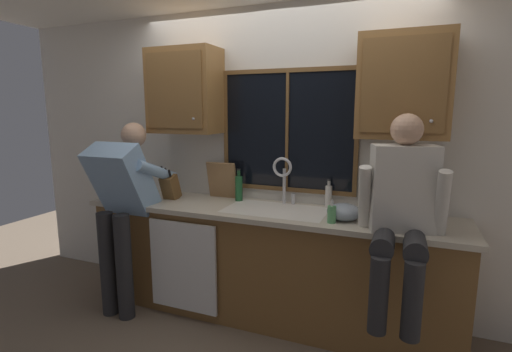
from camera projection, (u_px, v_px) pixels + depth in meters
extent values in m
cube|color=silver|center=(279.00, 159.00, 3.28)|extent=(5.36, 0.12, 2.55)
cube|color=black|center=(288.00, 131.00, 3.13)|extent=(1.10, 0.02, 0.95)
cube|color=brown|center=(288.00, 70.00, 3.04)|extent=(1.17, 0.02, 0.04)
cube|color=brown|center=(286.00, 189.00, 3.21)|extent=(1.17, 0.02, 0.04)
cube|color=brown|center=(226.00, 130.00, 3.33)|extent=(0.04, 0.02, 0.95)
cube|color=brown|center=(357.00, 133.00, 2.92)|extent=(0.03, 0.02, 0.95)
cube|color=brown|center=(287.00, 131.00, 3.12)|extent=(0.02, 0.02, 0.95)
cube|color=brown|center=(264.00, 265.00, 3.10)|extent=(2.96, 0.58, 0.88)
cube|color=beige|center=(264.00, 211.00, 3.00)|extent=(3.02, 0.62, 0.04)
cube|color=white|center=(183.00, 267.00, 3.02)|extent=(0.60, 0.02, 0.74)
cube|color=olive|center=(185.00, 91.00, 3.26)|extent=(0.61, 0.33, 0.72)
cube|color=brown|center=(174.00, 90.00, 3.10)|extent=(0.53, 0.01, 0.62)
sphere|color=#B2B2B7|center=(193.00, 119.00, 3.07)|extent=(0.02, 0.02, 0.02)
cube|color=olive|center=(404.00, 87.00, 2.61)|extent=(0.61, 0.33, 0.72)
cube|color=brown|center=(403.00, 85.00, 2.45)|extent=(0.53, 0.01, 0.62)
sphere|color=#B2B2B7|center=(431.00, 121.00, 2.42)|extent=(0.02, 0.02, 0.02)
cube|color=white|center=(276.00, 211.00, 2.97)|extent=(0.80, 0.46, 0.02)
cube|color=beige|center=(252.00, 221.00, 3.06)|extent=(0.36, 0.42, 0.20)
cube|color=beige|center=(300.00, 226.00, 2.92)|extent=(0.36, 0.42, 0.20)
cube|color=white|center=(275.00, 223.00, 2.99)|extent=(0.04, 0.42, 0.20)
cylinder|color=silver|center=(284.00, 186.00, 3.15)|extent=(0.03, 0.03, 0.30)
torus|color=silver|center=(282.00, 167.00, 3.06)|extent=(0.16, 0.02, 0.16)
cylinder|color=silver|center=(293.00, 199.00, 3.14)|extent=(0.03, 0.03, 0.09)
cylinder|color=#262628|center=(108.00, 264.00, 3.11)|extent=(0.13, 0.13, 0.88)
cylinder|color=#262628|center=(124.00, 267.00, 3.05)|extent=(0.13, 0.13, 0.88)
cube|color=#8CB2DB|center=(122.00, 179.00, 3.08)|extent=(0.44, 0.46, 0.62)
sphere|color=tan|center=(134.00, 135.00, 3.18)|extent=(0.21, 0.21, 0.21)
cylinder|color=#8CB2DB|center=(116.00, 169.00, 3.32)|extent=(0.09, 0.52, 0.26)
cylinder|color=#8CB2DB|center=(157.00, 172.00, 3.16)|extent=(0.09, 0.52, 0.26)
cylinder|color=#262628|center=(383.00, 242.00, 2.31)|extent=(0.14, 0.43, 0.16)
cylinder|color=#262628|center=(415.00, 245.00, 2.25)|extent=(0.14, 0.43, 0.16)
cylinder|color=#262628|center=(379.00, 295.00, 2.16)|extent=(0.11, 0.11, 0.46)
cylinder|color=#262628|center=(412.00, 301.00, 2.09)|extent=(0.11, 0.11, 0.46)
cube|color=beige|center=(403.00, 188.00, 2.43)|extent=(0.44, 0.30, 0.56)
sphere|color=tan|center=(407.00, 129.00, 2.36)|extent=(0.20, 0.20, 0.20)
cylinder|color=beige|center=(365.00, 199.00, 2.48)|extent=(0.08, 0.20, 0.47)
cylinder|color=beige|center=(442.00, 205.00, 2.31)|extent=(0.08, 0.20, 0.47)
cube|color=brown|center=(170.00, 187.00, 3.32)|extent=(0.12, 0.18, 0.25)
cylinder|color=black|center=(162.00, 171.00, 3.25)|extent=(0.02, 0.05, 0.09)
cylinder|color=black|center=(166.00, 172.00, 3.24)|extent=(0.02, 0.04, 0.08)
cylinder|color=black|center=(170.00, 173.00, 3.23)|extent=(0.02, 0.04, 0.06)
cube|color=#997047|center=(222.00, 180.00, 3.35)|extent=(0.28, 0.09, 0.33)
ellipsoid|color=#8C99A8|center=(344.00, 212.00, 2.71)|extent=(0.24, 0.24, 0.12)
cylinder|color=#59A566|center=(332.00, 214.00, 2.62)|extent=(0.06, 0.06, 0.12)
cylinder|color=silver|center=(332.00, 203.00, 2.61)|extent=(0.02, 0.02, 0.04)
cylinder|color=silver|center=(332.00, 201.00, 2.59)|extent=(0.01, 0.04, 0.01)
cylinder|color=#1E592D|center=(239.00, 189.00, 3.26)|extent=(0.06, 0.06, 0.22)
cylinder|color=#184724|center=(239.00, 173.00, 3.23)|extent=(0.03, 0.03, 0.05)
cylinder|color=black|center=(239.00, 170.00, 3.23)|extent=(0.03, 0.03, 0.01)
cylinder|color=silver|center=(328.00, 197.00, 3.03)|extent=(0.05, 0.05, 0.18)
cylinder|color=#B3AFA7|center=(329.00, 183.00, 3.01)|extent=(0.02, 0.02, 0.04)
cylinder|color=black|center=(329.00, 180.00, 3.01)|extent=(0.03, 0.03, 0.01)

